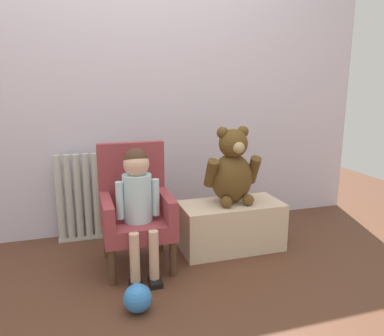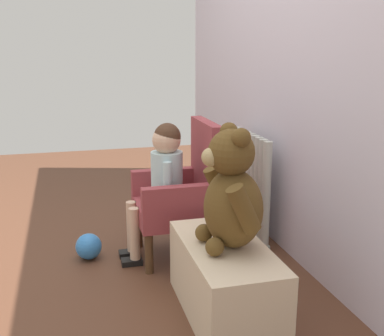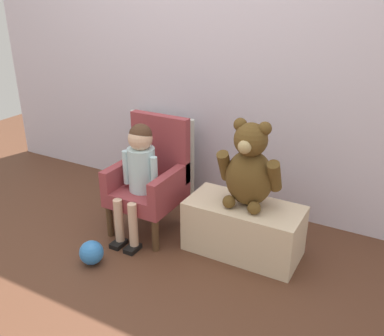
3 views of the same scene
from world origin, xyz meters
name	(u,v)px [view 1 (image 1 of 3)]	position (x,y,z in m)	size (l,w,h in m)	color
ground_plane	(165,308)	(0.00, 0.00, 0.00)	(6.00, 6.00, 0.00)	#533120
back_wall	(126,70)	(0.00, 1.13, 1.20)	(3.80, 0.05, 2.40)	silver
radiator	(96,197)	(-0.26, 1.00, 0.31)	(0.56, 0.05, 0.63)	beige
child_armchair	(136,208)	(-0.05, 0.53, 0.36)	(0.42, 0.42, 0.75)	#92383E
child_figure	(138,193)	(-0.05, 0.42, 0.49)	(0.25, 0.35, 0.75)	silver
low_bench	(231,226)	(0.60, 0.55, 0.16)	(0.69, 0.33, 0.32)	beige
large_teddy_bear	(232,170)	(0.60, 0.57, 0.55)	(0.37, 0.26, 0.51)	brown
toy_ball	(138,298)	(-0.13, 0.01, 0.07)	(0.14, 0.14, 0.14)	#337BCC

